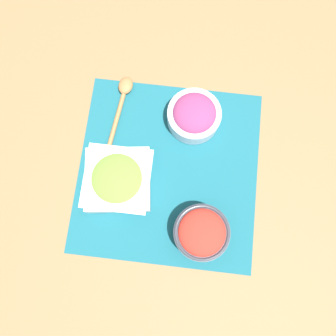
{
  "coord_description": "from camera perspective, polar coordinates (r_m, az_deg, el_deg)",
  "views": [
    {
      "loc": [
        -0.02,
        0.17,
        0.81
      ],
      "look_at": [
        0.0,
        0.0,
        0.03
      ],
      "focal_mm": 35.0,
      "sensor_mm": 36.0,
      "label": 1
    }
  ],
  "objects": [
    {
      "name": "placemat",
      "position": [
        0.83,
        -0.0,
        -0.47
      ],
      "size": [
        0.45,
        0.46,
        0.0
      ],
      "color": "#195B6B",
      "rests_on": "ground_plane"
    },
    {
      "name": "ground_plane",
      "position": [
        0.83,
        -0.0,
        -0.49
      ],
      "size": [
        3.0,
        3.0,
        0.0
      ],
      "primitive_type": "plane",
      "color": "olive"
    },
    {
      "name": "tomato_bowl",
      "position": [
        0.77,
        5.79,
        -11.11
      ],
      "size": [
        0.13,
        0.13,
        0.08
      ],
      "color": "#333842",
      "rests_on": "placemat"
    },
    {
      "name": "lettuce_bowl",
      "position": [
        0.8,
        -8.71,
        -2.02
      ],
      "size": [
        0.17,
        0.17,
        0.06
      ],
      "color": "white",
      "rests_on": "placemat"
    },
    {
      "name": "onion_bowl",
      "position": [
        0.84,
        4.57,
        9.18
      ],
      "size": [
        0.14,
        0.14,
        0.07
      ],
      "color": "silver",
      "rests_on": "placemat"
    },
    {
      "name": "wooden_spoon",
      "position": [
        0.88,
        -8.12,
        11.41
      ],
      "size": [
        0.05,
        0.23,
        0.02
      ],
      "color": "#9E7042",
      "rests_on": "placemat"
    }
  ]
}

